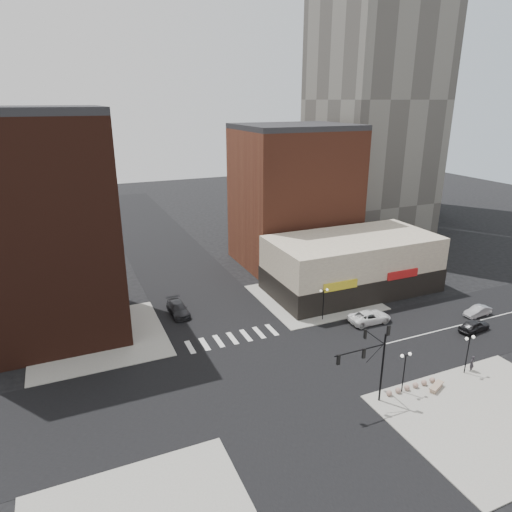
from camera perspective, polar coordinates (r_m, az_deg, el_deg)
ground at (r=47.78m, az=0.74°, el=-14.64°), size 240.00×240.00×0.00m
road_ew at (r=47.77m, az=0.74°, el=-14.63°), size 200.00×14.00×0.02m
road_ns at (r=47.77m, az=0.74°, el=-14.63°), size 14.00×200.00×0.02m
sidewalk_nw at (r=57.23m, az=-19.12°, el=-9.63°), size 15.00×15.00×0.12m
sidewalk_ne at (r=65.01m, az=7.20°, el=-5.13°), size 15.00×15.00×0.12m
sidewalk_se at (r=47.34m, az=27.48°, el=-17.36°), size 18.00×14.00×0.12m
building_nw at (r=56.55m, az=-25.37°, el=2.84°), size 16.00×15.00×25.00m
building_ne_midrise at (r=76.25m, az=4.76°, el=7.23°), size 18.00×15.00×22.00m
tower_far at (r=120.64m, az=17.76°, el=25.11°), size 18.00×18.00×82.00m
building_ne_row at (r=67.53m, az=11.87°, el=-1.48°), size 24.20×12.20×8.00m
traffic_signal at (r=42.75m, az=14.33°, el=-11.86°), size 5.59×3.09×7.77m
street_lamp_se_a at (r=45.66m, az=18.14°, el=-12.56°), size 1.22×0.32×4.16m
street_lamp_se_b at (r=50.87m, az=25.06°, el=-10.06°), size 1.22×0.32×4.16m
street_lamp_ne at (r=57.45m, az=8.46°, el=-5.01°), size 1.22×0.32×4.16m
bollard_row at (r=47.86m, az=18.83°, el=-15.17°), size 5.79×0.54×0.54m
white_suv at (r=59.09m, az=14.02°, el=-7.40°), size 5.54×2.69×1.52m
dark_sedan_east at (r=61.28m, az=25.61°, el=-7.86°), size 4.44×2.24×1.45m
silver_sedan at (r=65.64m, az=25.97°, el=-6.22°), size 3.95×1.59×1.28m
dark_sedan_north at (r=60.34m, az=-9.72°, el=-6.49°), size 2.29×5.39×1.55m
pedestrian at (r=52.57m, az=25.37°, el=-12.03°), size 0.74×0.63×1.72m
stone_bench at (r=48.63m, az=21.61°, el=-14.96°), size 2.14×1.41×0.48m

